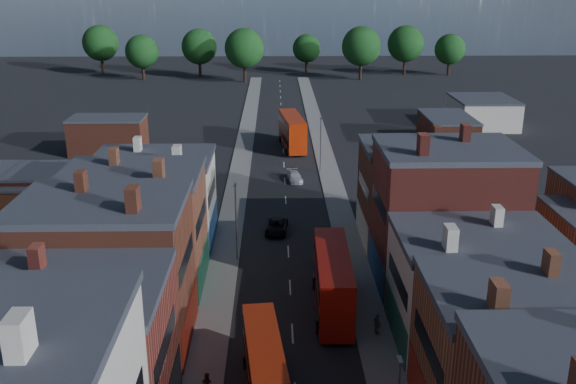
{
  "coord_description": "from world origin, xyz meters",
  "views": [
    {
      "loc": [
        -1.25,
        -28.84,
        27.21
      ],
      "look_at": [
        0.0,
        33.6,
        5.99
      ],
      "focal_mm": 40.0,
      "sensor_mm": 36.0,
      "label": 1
    }
  ],
  "objects_px": {
    "bus_0": "(264,365)",
    "bus_2": "(292,131)",
    "ped_3": "(377,324)",
    "car_2": "(277,227)",
    "ped_1": "(207,383)",
    "car_3": "(295,177)",
    "bus_1": "(333,280)"
  },
  "relations": [
    {
      "from": "car_2",
      "to": "ped_3",
      "type": "relative_size",
      "value": 2.81
    },
    {
      "from": "bus_1",
      "to": "ped_3",
      "type": "height_order",
      "value": "bus_1"
    },
    {
      "from": "car_2",
      "to": "car_3",
      "type": "distance_m",
      "value": 18.81
    },
    {
      "from": "car_3",
      "to": "ped_1",
      "type": "distance_m",
      "value": 48.24
    },
    {
      "from": "car_3",
      "to": "ped_1",
      "type": "bearing_deg",
      "value": -106.5
    },
    {
      "from": "car_3",
      "to": "car_2",
      "type": "bearing_deg",
      "value": -105.54
    },
    {
      "from": "car_2",
      "to": "ped_3",
      "type": "xyz_separation_m",
      "value": [
        7.91,
        -21.64,
        0.31
      ]
    },
    {
      "from": "ped_3",
      "to": "car_3",
      "type": "bearing_deg",
      "value": -14.16
    },
    {
      "from": "car_3",
      "to": "bus_0",
      "type": "bearing_deg",
      "value": -101.85
    },
    {
      "from": "bus_1",
      "to": "car_3",
      "type": "relative_size",
      "value": 2.72
    },
    {
      "from": "ped_1",
      "to": "ped_3",
      "type": "bearing_deg",
      "value": -125.98
    },
    {
      "from": "bus_2",
      "to": "ped_3",
      "type": "relative_size",
      "value": 7.32
    },
    {
      "from": "bus_2",
      "to": "car_2",
      "type": "distance_m",
      "value": 36.67
    },
    {
      "from": "ped_1",
      "to": "car_2",
      "type": "bearing_deg",
      "value": -75.58
    },
    {
      "from": "bus_1",
      "to": "bus_2",
      "type": "xyz_separation_m",
      "value": [
        -2.0,
        54.03,
        0.13
      ]
    },
    {
      "from": "car_2",
      "to": "ped_1",
      "type": "distance_m",
      "value": 29.44
    },
    {
      "from": "bus_1",
      "to": "car_3",
      "type": "xyz_separation_m",
      "value": [
        -2.13,
        36.16,
        -2.15
      ]
    },
    {
      "from": "car_3",
      "to": "ped_3",
      "type": "height_order",
      "value": "ped_3"
    },
    {
      "from": "bus_0",
      "to": "bus_2",
      "type": "relative_size",
      "value": 0.79
    },
    {
      "from": "bus_2",
      "to": "car_3",
      "type": "distance_m",
      "value": 18.02
    },
    {
      "from": "bus_0",
      "to": "ped_1",
      "type": "bearing_deg",
      "value": 173.77
    },
    {
      "from": "bus_2",
      "to": "ped_3",
      "type": "height_order",
      "value": "bus_2"
    },
    {
      "from": "car_2",
      "to": "ped_3",
      "type": "height_order",
      "value": "ped_3"
    },
    {
      "from": "ped_3",
      "to": "bus_2",
      "type": "bearing_deg",
      "value": -16.59
    },
    {
      "from": "ped_1",
      "to": "bus_1",
      "type": "bearing_deg",
      "value": -105.77
    },
    {
      "from": "bus_0",
      "to": "car_3",
      "type": "height_order",
      "value": "bus_0"
    },
    {
      "from": "bus_1",
      "to": "ped_3",
      "type": "bearing_deg",
      "value": -50.83
    },
    {
      "from": "car_2",
      "to": "bus_2",
      "type": "bearing_deg",
      "value": 91.17
    },
    {
      "from": "bus_0",
      "to": "bus_1",
      "type": "xyz_separation_m",
      "value": [
        5.61,
        11.51,
        0.48
      ]
    },
    {
      "from": "bus_2",
      "to": "ped_1",
      "type": "relative_size",
      "value": 7.97
    },
    {
      "from": "bus_0",
      "to": "bus_2",
      "type": "bearing_deg",
      "value": 80.75
    },
    {
      "from": "bus_0",
      "to": "car_3",
      "type": "xyz_separation_m",
      "value": [
        3.48,
        47.68,
        -1.67
      ]
    }
  ]
}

